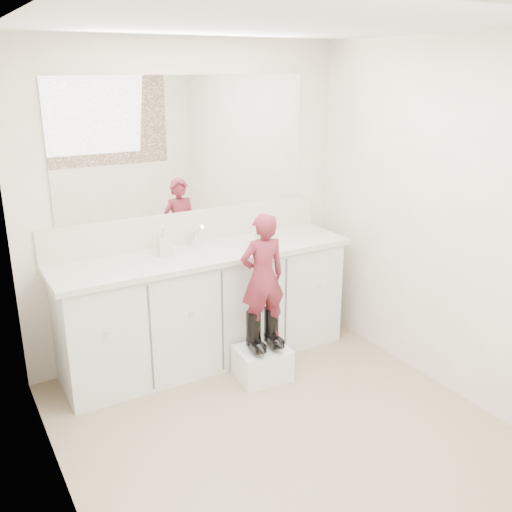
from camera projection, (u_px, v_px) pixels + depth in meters
floor at (293, 441)px, 3.51m from camera, size 3.00×3.00×0.00m
ceiling at (304, 22)px, 2.76m from camera, size 3.00×3.00×0.00m
wall_back at (188, 203)px, 4.37m from camera, size 2.60×0.00×2.60m
wall_left at (54, 303)px, 2.52m from camera, size 0.00×3.00×3.00m
wall_right at (461, 225)px, 3.76m from camera, size 0.00×3.00×3.00m
vanity_cabinet at (206, 308)px, 4.39m from camera, size 2.20×0.55×0.85m
countertop at (205, 254)px, 4.23m from camera, size 2.28×0.58×0.04m
backsplash at (190, 227)px, 4.41m from camera, size 2.28×0.03×0.25m
mirror at (186, 145)px, 4.22m from camera, size 2.00×0.02×1.00m
faucet at (196, 240)px, 4.35m from camera, size 0.08×0.08×0.10m
cup at (260, 238)px, 4.39m from camera, size 0.11×0.11×0.09m
soap_bottle at (164, 241)px, 4.13m from camera, size 0.10×0.10×0.21m
step_stool at (262, 363)px, 4.20m from camera, size 0.40×0.34×0.24m
boot_left at (253, 332)px, 4.08m from camera, size 0.13×0.22×0.31m
boot_right at (271, 327)px, 4.15m from camera, size 0.13×0.22×0.31m
toddler at (263, 277)px, 3.98m from camera, size 0.35×0.25×0.92m
toothbrush at (271, 263)px, 3.99m from camera, size 0.14×0.02×0.06m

